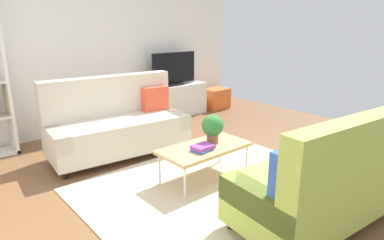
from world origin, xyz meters
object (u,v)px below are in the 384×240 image
at_px(tv_console, 174,101).
at_px(potted_plant, 213,127).
at_px(couch_green, 331,178).
at_px(tv, 174,69).
at_px(vase_0, 148,83).
at_px(vase_1, 155,83).
at_px(table_book_0, 203,149).
at_px(couch_beige, 118,124).
at_px(storage_trunk, 216,99).
at_px(bottle_0, 165,82).
at_px(coffee_table, 205,149).

xyz_separation_m(tv_console, potted_plant, (-1.33, -2.49, 0.31)).
bearing_deg(tv_console, couch_green, -106.89).
xyz_separation_m(tv, vase_0, (-0.58, 0.07, -0.22)).
bearing_deg(tv, vase_1, 170.37).
bearing_deg(table_book_0, couch_beige, 100.37).
distance_m(tv_console, table_book_0, 3.03).
relative_size(tv_console, tv, 1.40).
bearing_deg(vase_0, potted_plant, -106.42).
bearing_deg(couch_beige, storage_trunk, -155.51).
xyz_separation_m(tv_console, bottle_0, (-0.24, -0.04, 0.40)).
bearing_deg(couch_beige, tv, -144.02).
xyz_separation_m(potted_plant, vase_1, (0.92, 2.54, 0.08)).
height_order(couch_beige, table_book_0, couch_beige).
relative_size(table_book_0, vase_1, 1.73).
bearing_deg(vase_1, couch_beige, -141.57).
relative_size(storage_trunk, vase_0, 2.79).
relative_size(coffee_table, bottle_0, 6.60).
height_order(vase_0, bottle_0, vase_0).
relative_size(storage_trunk, table_book_0, 2.17).
distance_m(couch_green, vase_0, 4.04).
bearing_deg(table_book_0, bottle_0, 62.36).
xyz_separation_m(vase_0, bottle_0, (0.34, -0.09, -0.01)).
distance_m(vase_0, bottle_0, 0.35).
relative_size(vase_0, bottle_0, 1.12).
bearing_deg(couch_green, tv_console, 79.07).
bearing_deg(table_book_0, couch_green, -73.98).
distance_m(tv_console, bottle_0, 0.47).
bearing_deg(tv_console, potted_plant, -118.09).
bearing_deg(table_book_0, tv_console, 58.62).
height_order(coffee_table, tv, tv).
xyz_separation_m(couch_beige, coffee_table, (0.38, -1.42, -0.05)).
bearing_deg(couch_green, coffee_table, 107.11).
bearing_deg(couch_green, bottle_0, 82.26).
height_order(tv, potted_plant, tv).
xyz_separation_m(vase_0, vase_1, (0.17, 0.00, -0.02)).
distance_m(couch_beige, vase_0, 1.73).
relative_size(coffee_table, storage_trunk, 2.12).
height_order(storage_trunk, vase_0, vase_0).
distance_m(coffee_table, table_book_0, 0.14).
xyz_separation_m(potted_plant, vase_0, (0.75, 2.54, 0.11)).
height_order(couch_green, tv, tv).
bearing_deg(coffee_table, couch_green, -78.86).
bearing_deg(bottle_0, vase_0, 164.99).
bearing_deg(potted_plant, vase_1, 70.17).
xyz_separation_m(storage_trunk, potted_plant, (-2.43, -2.39, 0.41)).
height_order(table_book_0, vase_0, vase_0).
height_order(tv, table_book_0, tv).
xyz_separation_m(coffee_table, vase_1, (1.06, 2.56, 0.32)).
relative_size(tv, bottle_0, 6.00).
distance_m(coffee_table, tv_console, 2.91).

